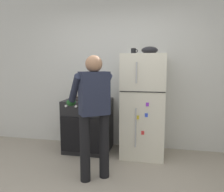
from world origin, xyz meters
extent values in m
cube|color=silver|center=(0.00, 1.95, 1.35)|extent=(6.00, 0.10, 2.70)
cube|color=silver|center=(0.44, 1.57, 0.82)|extent=(0.68, 0.68, 1.65)
cube|color=black|center=(0.44, 1.23, 1.09)|extent=(0.67, 0.01, 0.01)
cylinder|color=#B7B7BC|center=(0.36, 1.20, 0.54)|extent=(0.02, 0.02, 0.60)
cylinder|color=#B7B7BC|center=(0.36, 1.20, 1.37)|extent=(0.02, 0.02, 0.31)
cube|color=blue|center=(0.51, 1.22, 0.74)|extent=(0.04, 0.01, 0.06)
cube|color=yellow|center=(0.38, 1.22, 0.70)|extent=(0.04, 0.01, 0.06)
cube|color=purple|center=(0.52, 1.22, 0.90)|extent=(0.04, 0.01, 0.06)
cube|color=red|center=(0.46, 1.22, 0.47)|extent=(0.04, 0.01, 0.06)
cube|color=black|center=(-0.50, 1.57, 0.45)|extent=(0.76, 0.64, 0.89)
cube|color=black|center=(-0.50, 1.25, 0.37)|extent=(0.53, 0.01, 0.32)
cylinder|color=black|center=(-0.68, 1.43, 0.89)|extent=(0.17, 0.17, 0.01)
cylinder|color=black|center=(-0.31, 1.43, 0.89)|extent=(0.17, 0.17, 0.01)
cylinder|color=black|center=(-0.68, 1.71, 0.89)|extent=(0.17, 0.17, 0.01)
cylinder|color=black|center=(-0.31, 1.71, 0.89)|extent=(0.17, 0.17, 0.01)
cylinder|color=silver|center=(-0.76, 1.23, 0.83)|extent=(0.04, 0.03, 0.04)
cylinder|color=silver|center=(-0.59, 1.23, 0.83)|extent=(0.04, 0.03, 0.04)
cylinder|color=silver|center=(-0.41, 1.23, 0.83)|extent=(0.04, 0.03, 0.04)
cylinder|color=silver|center=(-0.24, 1.23, 0.83)|extent=(0.04, 0.03, 0.04)
cube|color=black|center=(-0.50, 1.23, 0.37)|extent=(0.72, 0.03, 0.57)
cylinder|color=black|center=(-0.21, 0.53, 0.43)|extent=(0.13, 0.13, 0.86)
cylinder|color=black|center=(0.00, 0.68, 0.43)|extent=(0.13, 0.13, 0.86)
cube|color=#23283D|center=(-0.11, 0.61, 1.13)|extent=(0.41, 0.37, 0.54)
sphere|color=#A37556|center=(-0.11, 0.61, 1.49)|extent=(0.21, 0.21, 0.21)
sphere|color=#313131|center=(-0.11, 0.61, 1.46)|extent=(0.15, 0.15, 0.15)
cylinder|color=#23283D|center=(-0.39, 0.66, 1.16)|extent=(0.34, 0.44, 0.45)
cylinder|color=#23283D|center=(-0.06, 0.89, 1.16)|extent=(0.34, 0.44, 0.45)
ellipsoid|color=#1E5123|center=(-0.50, 0.83, 0.96)|extent=(0.12, 0.18, 0.10)
ellipsoid|color=#1E5123|center=(-0.17, 1.06, 0.96)|extent=(0.12, 0.18, 0.10)
cylinder|color=#19479E|center=(-0.34, 1.52, 0.96)|extent=(0.28, 0.28, 0.13)
cube|color=black|center=(-0.50, 1.52, 1.01)|extent=(0.05, 0.03, 0.02)
cube|color=black|center=(-0.17, 1.52, 1.01)|extent=(0.05, 0.03, 0.02)
cylinder|color=black|center=(0.26, 1.62, 1.70)|extent=(0.08, 0.08, 0.10)
torus|color=black|center=(0.31, 1.62, 1.70)|extent=(0.06, 0.01, 0.06)
cylinder|color=brown|center=(-0.80, 1.77, 0.99)|extent=(0.05, 0.05, 0.19)
ellipsoid|color=black|center=(0.52, 1.57, 1.71)|extent=(0.26, 0.26, 0.12)
camera|label=1|loc=(0.67, -2.08, 1.49)|focal=36.27mm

